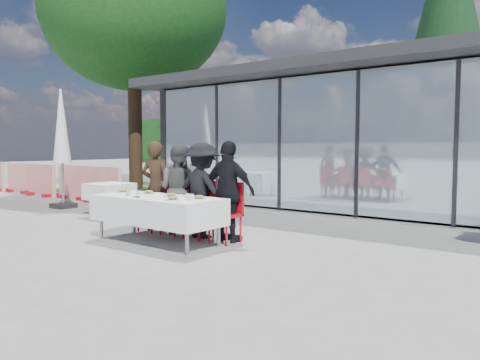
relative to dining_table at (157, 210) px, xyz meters
The scene contains 26 objects.
ground 0.79m from the dining_table, 22.71° to the left, with size 90.00×90.00×0.00m, color gray.
pavilion 8.91m from the dining_table, 73.19° to the left, with size 14.80×8.80×3.44m.
treeline 28.31m from the dining_table, 92.98° to the left, with size 62.50×2.00×4.40m.
dining_table is the anchor object (origin of this frame).
diner_a 1.19m from the dining_table, 138.34° to the left, with size 0.60×0.60×1.65m, color #322116.
diner_chair_a 1.14m from the dining_table, 138.93° to the left, with size 0.44×0.44×0.97m.
diner_b 0.85m from the dining_table, 109.80° to the left, with size 0.78×0.78×1.60m, color #4D4D4D.
diner_chair_b 0.80m from the dining_table, 110.18° to the left, with size 0.44×0.44×0.97m.
diner_c 0.86m from the dining_table, 69.61° to the left, with size 1.05×1.05×1.62m, color black.
diner_chair_c 0.80m from the dining_table, 69.22° to the left, with size 0.44×0.44×0.97m.
diner_d 1.20m from the dining_table, 41.25° to the left, with size 0.97×0.97×1.65m, color black.
diner_chair_d 1.15m from the dining_table, 40.66° to the left, with size 0.44×0.44×0.97m.
plate_a 0.96m from the dining_table, behind, with size 0.24×0.24×0.07m.
plate_b 0.50m from the dining_table, 156.62° to the left, with size 0.24×0.24×0.07m.
plate_c 0.35m from the dining_table, 20.87° to the left, with size 0.24×0.24×0.07m.
plate_d 0.86m from the dining_table, ahead, with size 0.24×0.24×0.07m.
plate_extra 0.70m from the dining_table, 21.19° to the right, with size 0.24×0.24×0.07m.
juice_bottle 0.60m from the dining_table, 160.22° to the right, with size 0.06×0.06×0.17m, color #8FC752.
drinking_glasses 0.56m from the dining_table, 15.55° to the right, with size 1.10×0.21×0.10m.
folded_eyeglasses 0.40m from the dining_table, 116.54° to the right, with size 0.14×0.03×0.01m, color black.
spare_table_left 3.31m from the dining_table, 156.15° to the left, with size 0.86×0.86×0.74m.
market_umbrella 5.53m from the dining_table, 163.70° to the left, with size 0.50×0.50×3.00m.
construction_barriers 8.81m from the dining_table, 161.43° to the left, with size 7.80×0.60×1.00m.
deciduous_tree 11.73m from the dining_table, 142.03° to the left, with size 7.04×6.40×9.38m.
conifer_tree 14.34m from the dining_table, 85.55° to the left, with size 4.00×4.00×10.50m.
grass_patch 10.13m from the dining_table, 142.03° to the left, with size 5.00×5.00×0.02m, color #385926.
Camera 1 is at (5.09, -5.33, 1.54)m, focal length 35.00 mm.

